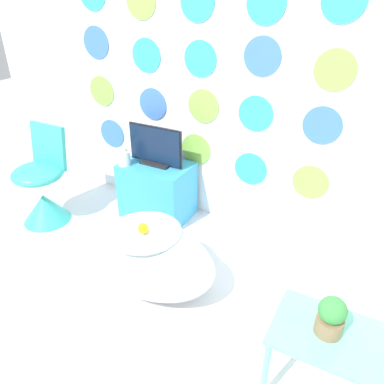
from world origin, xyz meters
name	(u,v)px	position (x,y,z in m)	size (l,w,h in m)	color
ground_plane	(69,339)	(0.00, 0.00, 0.00)	(12.00, 12.00, 0.00)	silver
wall_back_dotted	(201,60)	(0.00, 1.63, 1.30)	(4.35, 0.05, 2.60)	white
bathtub	(147,257)	(0.14, 0.60, 0.23)	(0.96, 0.57, 0.45)	white
rubber_duck	(143,228)	(0.16, 0.56, 0.49)	(0.07, 0.07, 0.08)	yellow
chair	(43,191)	(-1.07, 0.85, 0.28)	(0.42, 0.42, 0.81)	#38B2A3
tv_cabinet	(157,190)	(-0.28, 1.38, 0.24)	(0.57, 0.40, 0.48)	#389ED6
tv	(155,148)	(-0.28, 1.38, 0.63)	(0.49, 0.12, 0.33)	black
vase	(124,158)	(-0.50, 1.25, 0.55)	(0.10, 0.10, 0.15)	white
side_table	(324,343)	(1.31, 0.36, 0.36)	(0.48, 0.37, 0.43)	#72D8B7
potted_plant_left	(331,317)	(1.31, 0.36, 0.53)	(0.12, 0.12, 0.20)	#8C6B4C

